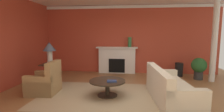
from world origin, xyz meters
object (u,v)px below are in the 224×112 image
vase_mantel_right (130,42)px  side_table (50,72)px  vase_tall_corner (179,70)px  armchair_near_window (45,83)px  coffee_table (107,84)px  fireplace (117,61)px  table_lamp (49,49)px  sofa (169,90)px  potted_plant (199,67)px

vase_mantel_right → side_table: bearing=-145.9°
side_table → vase_tall_corner: (4.76, 1.59, -0.12)m
armchair_near_window → coffee_table: bearing=-0.1°
side_table → vase_mantel_right: vase_mantel_right is taller
side_table → vase_tall_corner: 5.02m
armchair_near_window → vase_tall_corner: (4.44, 2.59, -0.03)m
coffee_table → side_table: 2.37m
vase_mantel_right → coffee_table: bearing=-101.4°
fireplace → table_lamp: 2.96m
armchair_near_window → side_table: bearing=107.5°
armchair_near_window → coffee_table: size_ratio=0.95×
fireplace → vase_tall_corner: (2.58, -0.30, -0.28)m
sofa → vase_tall_corner: size_ratio=3.93×
fireplace → table_lamp: table_lamp is taller
armchair_near_window → side_table: size_ratio=1.36×
vase_mantel_right → potted_plant: 2.86m
coffee_table → vase_tall_corner: 3.68m
coffee_table → vase_tall_corner: vase_tall_corner is taller
vase_tall_corner → fireplace: bearing=173.4°
table_lamp → armchair_near_window: bearing=-72.5°
armchair_near_window → vase_mantel_right: 3.88m
vase_tall_corner → potted_plant: (0.60, -0.45, 0.22)m
side_table → vase_mantel_right: (2.72, 1.84, 0.98)m
fireplace → armchair_near_window: 3.44m
fireplace → side_table: fireplace is taller
potted_plant → table_lamp: bearing=-167.9°
fireplace → coffee_table: size_ratio=1.80×
coffee_table → vase_tall_corner: size_ratio=1.81×
table_lamp → coffee_table: bearing=-25.0°
fireplace → vase_mantel_right: size_ratio=4.20×
armchair_near_window → coffee_table: (1.84, -0.00, 0.03)m
fireplace → potted_plant: fireplace is taller
coffee_table → side_table: (-2.15, 1.00, 0.06)m
sofa → table_lamp: 4.08m
vase_mantel_right → potted_plant: vase_mantel_right is taller
sofa → table_lamp: table_lamp is taller
sofa → vase_tall_corner: 2.92m
vase_tall_corner → table_lamp: bearing=-161.5°
fireplace → vase_mantel_right: 0.99m
sofa → side_table: 3.97m
potted_plant → vase_mantel_right: bearing=165.2°
sofa → coffee_table: 1.65m
side_table → sofa: bearing=-17.1°
sofa → side_table: (-3.80, 1.16, 0.10)m
coffee_table → table_lamp: 2.53m
vase_tall_corner → vase_mantel_right: 2.33m
armchair_near_window → table_lamp: (-0.31, 1.00, 0.92)m
armchair_near_window → vase_mantel_right: bearing=49.7°
fireplace → sofa: 3.47m
fireplace → sofa: (1.62, -3.06, -0.25)m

